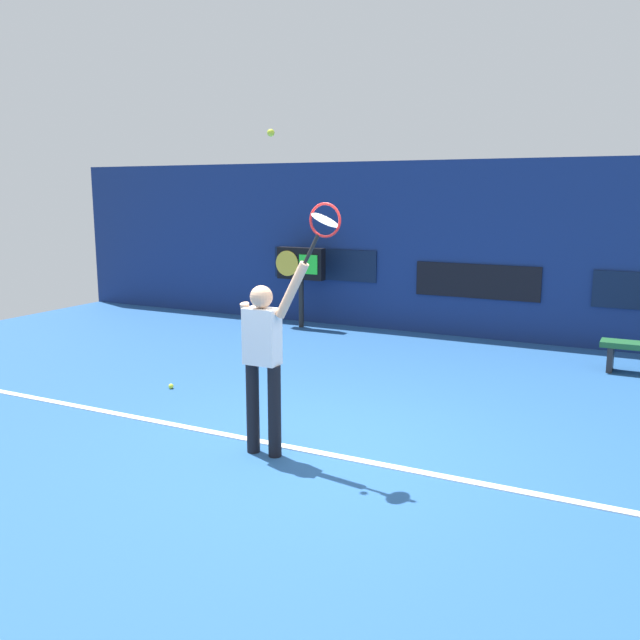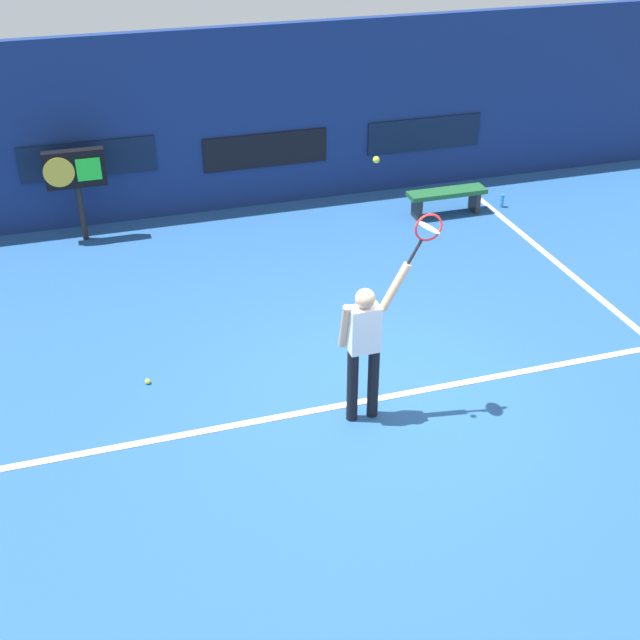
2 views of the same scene
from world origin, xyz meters
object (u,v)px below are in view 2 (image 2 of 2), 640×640
Objects in this scene: tennis_player at (364,343)px; water_bottle at (502,201)px; tennis_ball at (376,160)px; scoreboard_clock at (75,172)px; tennis_racket at (427,230)px; spare_ball at (148,381)px; court_bench at (447,196)px.

tennis_player is 8.10× the size of water_bottle.
tennis_ball is 6.74m from scoreboard_clock.
water_bottle is at bearing 48.78° from tennis_ball.
tennis_player is at bearing 179.63° from tennis_racket.
scoreboard_clock is 7.34m from water_bottle.
water_bottle is at bearing 28.37° from spare_ball.
court_bench is 1.12m from water_bottle.
court_bench reaches higher than water_bottle.
tennis_ball is at bearing -29.07° from spare_ball.
spare_ball is at bearing -83.90° from scoreboard_clock.
court_bench is at bearing 56.41° from tennis_player.
tennis_ball is 4.10m from spare_ball.
water_bottle is (4.44, 5.03, -0.89)m from tennis_player.
tennis_racket is at bearing -6.16° from tennis_ball.
scoreboard_clock is at bearing 172.34° from court_bench.
tennis_ball is at bearing -131.22° from water_bottle.
tennis_racket is 9.02× the size of spare_ball.
scoreboard_clock is at bearing 116.32° from tennis_ball.
tennis_racket is at bearing -118.09° from court_bench.
tennis_racket is 6.66m from water_bottle.
spare_ball is (-6.74, -3.64, -0.09)m from water_bottle.
tennis_player is 3.17× the size of tennis_racket.
spare_ball is at bearing -147.17° from court_bench.
tennis_player reaches higher than water_bottle.
scoreboard_clock reaches higher than water_bottle.
water_bottle reaches higher than spare_ball.
tennis_racket is 3.97m from spare_ball.
tennis_player reaches higher than court_bench.
scoreboard_clock reaches higher than court_bench.
scoreboard_clock is 6.36× the size of water_bottle.
tennis_ball reaches higher than tennis_racket.
tennis_player is 28.59× the size of tennis_ball.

